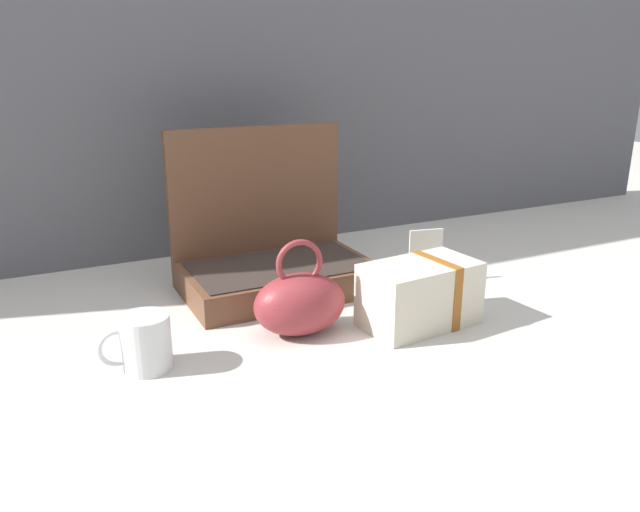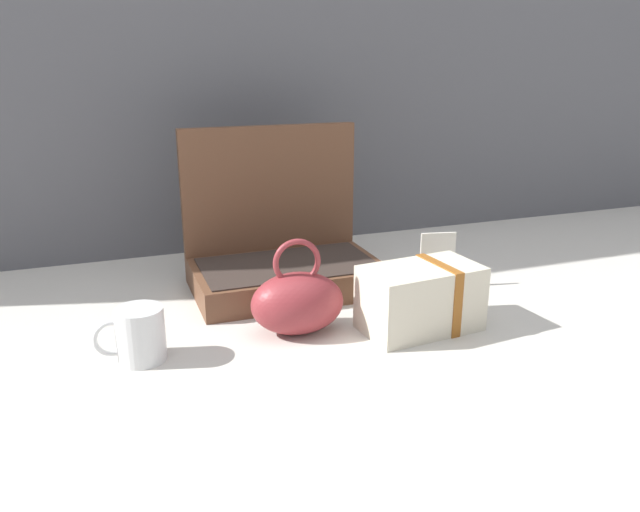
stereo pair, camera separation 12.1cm
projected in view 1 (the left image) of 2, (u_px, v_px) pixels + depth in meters
ground_plane at (319, 319)px, 1.28m from camera, size 6.00×6.00×0.00m
open_suitcase at (272, 252)px, 1.44m from camera, size 0.42×0.27×0.36m
teal_pouch_handbag at (300, 303)px, 1.19m from camera, size 0.19×0.14×0.19m
cream_toiletry_bag at (421, 294)px, 1.24m from camera, size 0.24×0.15×0.13m
coffee_mug at (145, 343)px, 1.06m from camera, size 0.12×0.09×0.10m
info_card_left at (425, 256)px, 1.46m from camera, size 0.08×0.02×0.13m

